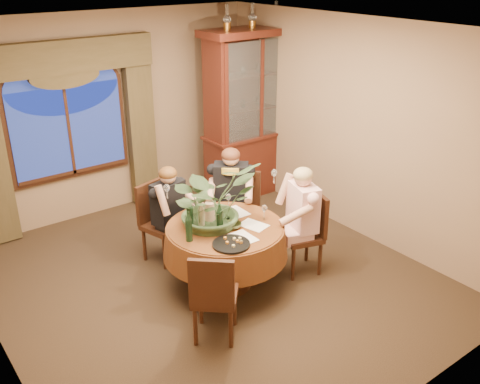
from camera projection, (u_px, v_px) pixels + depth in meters
floor at (211, 279)px, 6.19m from camera, size 5.00×5.00×0.00m
wall_back at (108, 115)px, 7.45m from camera, size 4.50×0.00×4.50m
wall_right at (353, 129)px, 6.86m from camera, size 0.00×5.00×5.00m
ceiling at (204, 29)px, 5.05m from camera, size 5.00×5.00×0.00m
window at (69, 131)px, 7.11m from camera, size 1.62×0.10×1.32m
arched_transom at (61, 72)px, 6.79m from camera, size 1.60×0.06×0.44m
drapery_right at (141, 127)px, 7.68m from camera, size 0.38×0.14×2.32m
swag_valance at (61, 57)px, 6.65m from camera, size 2.45×0.16×0.42m
dining_table at (226, 256)px, 5.94m from camera, size 1.53×1.53×0.75m
china_cabinet at (251, 114)px, 8.04m from camera, size 1.54×0.60×2.51m
oil_lamp_left at (227, 17)px, 7.22m from camera, size 0.11×0.11×0.34m
oil_lamp_center at (252, 15)px, 7.46m from camera, size 0.11×0.11×0.34m
oil_lamp_right at (276, 13)px, 7.70m from camera, size 0.11×0.11×0.34m
chair_right at (301, 234)px, 6.19m from camera, size 0.53×0.53×0.96m
chair_back_right at (241, 213)px, 6.71m from camera, size 0.59×0.59×0.96m
chair_back at (163, 224)px, 6.43m from camera, size 0.52×0.52×0.96m
chair_front_left at (215, 294)px, 5.10m from camera, size 0.59×0.59×0.96m
person_pink at (302, 220)px, 6.13m from camera, size 0.55×0.57×1.31m
person_back at (169, 215)px, 6.33m from camera, size 0.53×0.51×1.24m
person_scarf at (231, 198)px, 6.66m from camera, size 0.65×0.64×1.34m
stoneware_vase at (210, 213)px, 5.80m from camera, size 0.13×0.13×0.25m
centerpiece_plant at (211, 171)px, 5.61m from camera, size 0.95×1.06×0.83m
olive_bowl at (234, 225)px, 5.75m from camera, size 0.17×0.17×0.05m
cheese_platter at (231, 244)px, 5.40m from camera, size 0.39×0.39×0.02m
wine_bottle_0 at (201, 215)px, 5.66m from camera, size 0.07×0.07×0.33m
wine_bottle_1 at (190, 214)px, 5.70m from camera, size 0.07×0.07×0.33m
wine_bottle_2 at (220, 219)px, 5.59m from camera, size 0.07×0.07×0.33m
wine_bottle_3 at (189, 226)px, 5.43m from camera, size 0.07×0.07×0.33m
tasting_paper_0 at (254, 225)px, 5.80m from camera, size 0.28×0.35×0.00m
tasting_paper_1 at (236, 212)px, 6.10m from camera, size 0.21×0.30×0.00m
tasting_paper_2 at (243, 237)px, 5.55m from camera, size 0.21×0.30×0.00m
wine_glass_person_pink at (264, 212)px, 5.90m from camera, size 0.07×0.07×0.18m
wine_glass_person_back at (194, 207)px, 6.01m from camera, size 0.07×0.07×0.18m
wine_glass_person_scarf at (228, 201)px, 6.17m from camera, size 0.07×0.07×0.18m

